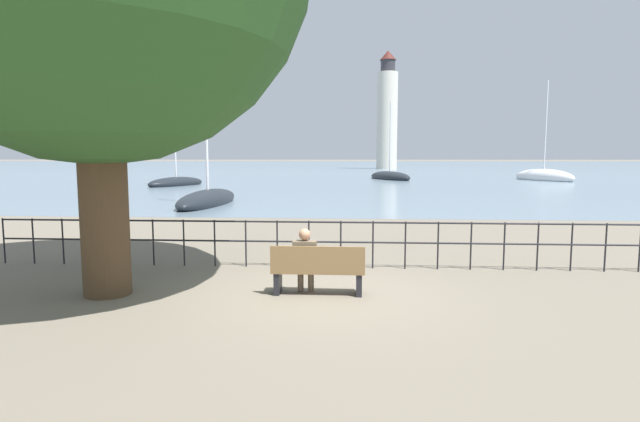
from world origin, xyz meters
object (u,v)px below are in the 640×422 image
(park_bench, at_px, (318,271))
(harbor_lighthouse, at_px, (387,115))
(sailboat_0, at_px, (390,177))
(sailboat_1, at_px, (176,182))
(seated_person_left, at_px, (305,258))
(sailboat_2, at_px, (544,177))
(sailboat_3, at_px, (208,199))

(park_bench, bearing_deg, harbor_lighthouse, 85.42)
(sailboat_0, height_order, harbor_lighthouse, harbor_lighthouse)
(harbor_lighthouse, bearing_deg, sailboat_1, -109.21)
(seated_person_left, distance_m, sailboat_2, 50.03)
(park_bench, distance_m, sailboat_1, 36.69)
(sailboat_1, bearing_deg, park_bench, -46.20)
(sailboat_2, bearing_deg, harbor_lighthouse, 80.53)
(sailboat_3, bearing_deg, sailboat_0, 70.06)
(sailboat_0, bearing_deg, harbor_lighthouse, 64.74)
(park_bench, xyz_separation_m, sailboat_0, (4.77, 47.29, -0.14))
(sailboat_3, xyz_separation_m, harbor_lighthouse, (14.76, 81.41, 11.11))
(park_bench, relative_size, sailboat_0, 0.19)
(seated_person_left, xyz_separation_m, sailboat_3, (-6.67, 16.71, -0.39))
(seated_person_left, xyz_separation_m, sailboat_2, (21.04, 45.40, -0.27))
(sailboat_3, bearing_deg, sailboat_2, 47.00)
(sailboat_3, bearing_deg, seated_person_left, -67.25)
(park_bench, distance_m, harbor_lighthouse, 99.12)
(sailboat_3, distance_m, harbor_lighthouse, 83.48)
(park_bench, xyz_separation_m, harbor_lighthouse, (7.86, 98.20, 10.95))
(sailboat_1, bearing_deg, sailboat_2, 38.77)
(sailboat_0, relative_size, sailboat_3, 0.92)
(sailboat_1, xyz_separation_m, sailboat_3, (7.72, -16.85, -0.01))
(sailboat_2, bearing_deg, sailboat_3, -157.26)
(sailboat_0, relative_size, sailboat_2, 0.81)
(sailboat_0, distance_m, sailboat_1, 23.71)
(sailboat_1, xyz_separation_m, sailboat_2, (35.43, 11.83, 0.10))
(seated_person_left, xyz_separation_m, harbor_lighthouse, (8.10, 98.12, 10.72))
(park_bench, distance_m, sailboat_3, 18.16)
(sailboat_1, bearing_deg, sailboat_0, 55.42)
(harbor_lighthouse, bearing_deg, park_bench, -94.58)
(seated_person_left, height_order, sailboat_3, sailboat_3)
(sailboat_2, height_order, sailboat_3, sailboat_2)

